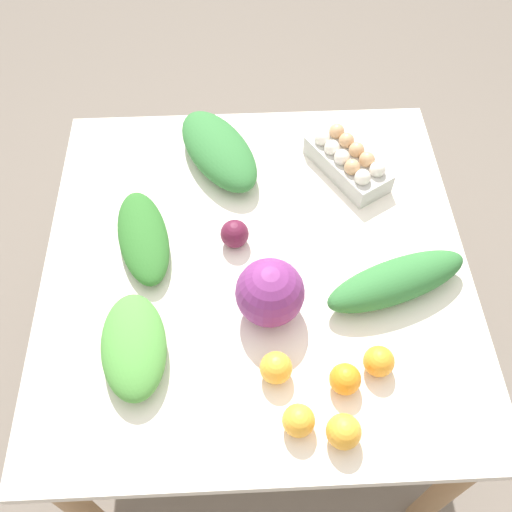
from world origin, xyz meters
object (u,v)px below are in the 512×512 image
beet_root (235,234)px  orange_4 (344,432)px  egg_carton (348,161)px  greens_bunch_kale (143,237)px  greens_bunch_dandelion (219,150)px  orange_2 (299,420)px  orange_3 (379,361)px  orange_1 (276,368)px  cabbage_purple (270,293)px  greens_bunch_chard (397,281)px  orange_0 (345,379)px  greens_bunch_beet_tops (134,346)px

beet_root → orange_4: bearing=-157.8°
egg_carton → greens_bunch_kale: (-0.23, 0.56, -0.01)m
orange_4 → greens_bunch_dandelion: bearing=17.1°
greens_bunch_kale → greens_bunch_dandelion: (0.29, -0.20, 0.01)m
orange_2 → egg_carton: bearing=-15.6°
egg_carton → orange_3: (-0.60, 0.01, -0.01)m
greens_bunch_dandelion → orange_2: (-0.78, -0.16, -0.01)m
orange_2 → orange_3: bearing=-56.7°
egg_carton → orange_1: bearing=127.3°
orange_1 → orange_3: size_ratio=1.04×
cabbage_purple → orange_2: size_ratio=2.32×
greens_bunch_chard → greens_bunch_kale: bearing=74.7°
cabbage_purple → orange_1: bearing=-178.5°
orange_1 → beet_root: bearing=12.4°
greens_bunch_dandelion → orange_2: 0.80m
egg_carton → orange_0: size_ratio=4.05×
greens_bunch_chard → orange_2: greens_bunch_chard is taller
orange_3 → orange_1: bearing=91.4°
greens_bunch_chard → orange_2: (-0.32, 0.26, -0.01)m
orange_0 → orange_3: size_ratio=1.00×
greens_bunch_kale → orange_4: size_ratio=4.12×
greens_bunch_dandelion → orange_2: bearing=-168.5°
orange_3 → greens_bunch_kale: bearing=55.8°
greens_bunch_chard → beet_root: bearing=66.8°
orange_0 → orange_4: size_ratio=0.94×
orange_3 → beet_root: bearing=40.3°
greens_bunch_chard → orange_0: bearing=146.8°
beet_root → greens_bunch_chard: bearing=-113.2°
beet_root → orange_0: beet_root is taller
greens_bunch_beet_tops → orange_3: size_ratio=3.85×
greens_bunch_beet_tops → orange_3: bearing=-96.3°
greens_bunch_chard → orange_3: (-0.20, 0.08, -0.01)m
beet_root → orange_3: size_ratio=1.06×
cabbage_purple → beet_root: size_ratio=2.19×
orange_0 → orange_2: bearing=128.4°
orange_0 → greens_bunch_beet_tops: bearing=78.0°
egg_carton → greens_bunch_chard: bearing=157.9°
egg_carton → greens_bunch_beet_tops: size_ratio=1.05×
greens_bunch_kale → egg_carton: bearing=-67.5°
beet_root → orange_3: bearing=-139.7°
cabbage_purple → greens_bunch_beet_tops: 0.33m
orange_2 → orange_4: (-0.03, -0.09, 0.00)m
greens_bunch_beet_tops → orange_4: 0.49m
orange_3 → orange_4: (-0.15, 0.10, 0.00)m
greens_bunch_chard → greens_bunch_beet_tops: bearing=102.7°
greens_bunch_beet_tops → orange_1: bearing=-101.8°
orange_0 → orange_2: same height
greens_bunch_chard → beet_root: greens_bunch_chard is taller
greens_bunch_chard → orange_1: 0.37m
greens_bunch_chard → greens_bunch_dandelion: 0.62m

